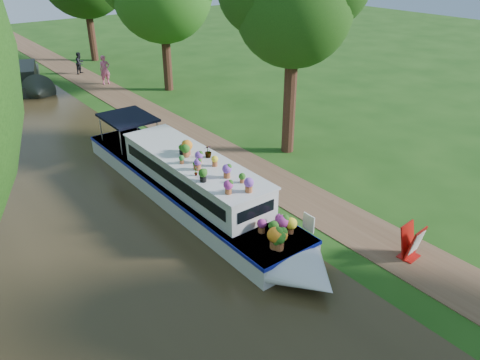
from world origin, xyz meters
name	(u,v)px	position (x,y,z in m)	size (l,w,h in m)	color
ground	(267,201)	(0.00, 0.00, 0.00)	(100.00, 100.00, 0.00)	#194010
canal_water	(115,261)	(-6.00, 0.00, 0.01)	(10.00, 100.00, 0.02)	#2E2614
towpath	(291,191)	(1.20, 0.00, 0.01)	(2.20, 100.00, 0.03)	brown
plant_boat	(194,184)	(-2.25, 1.38, 0.85)	(2.29, 13.52, 2.31)	silver
second_boat	(23,79)	(-2.75, 21.34, 0.57)	(3.89, 7.75, 1.42)	black
sandwich_board	(412,244)	(1.16, -5.29, 0.52)	(0.69, 0.58, 1.08)	#A20F0B
pedestrian_pink	(105,70)	(1.81, 18.67, 0.98)	(0.69, 0.45, 1.89)	#DE5B8E
pedestrian_dark	(80,63)	(1.51, 22.43, 0.79)	(0.74, 0.58, 1.52)	black
verge_plant	(265,208)	(-0.60, -0.57, 0.20)	(0.35, 0.31, 0.39)	#2B6F21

